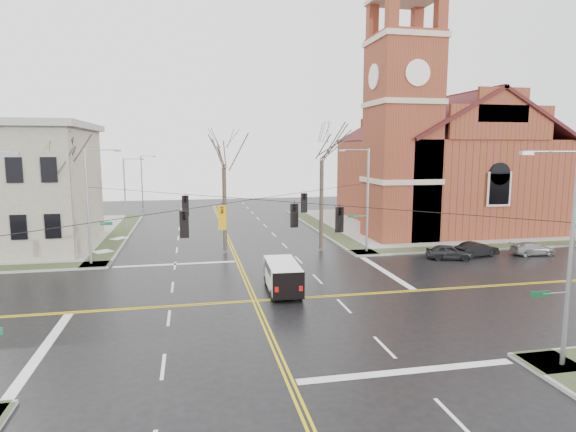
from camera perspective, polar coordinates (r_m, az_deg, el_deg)
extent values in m
plane|color=black|center=(29.67, -3.94, -10.01)|extent=(120.00, 120.00, 0.00)
cube|color=gray|center=(60.92, 16.67, -0.89)|extent=(30.00, 30.00, 0.15)
cube|color=#2E3C20|center=(55.76, 4.06, -1.29)|extent=(2.00, 30.00, 0.02)
cube|color=#2E3C20|center=(49.38, 24.24, -3.21)|extent=(30.00, 2.00, 0.02)
cube|color=#2E3C20|center=(54.26, -19.38, -1.99)|extent=(2.00, 30.00, 0.02)
cube|color=gold|center=(29.65, -4.18, -10.01)|extent=(0.12, 100.00, 0.01)
cube|color=gold|center=(29.68, -3.71, -9.98)|extent=(0.12, 100.00, 0.01)
cube|color=gold|center=(29.56, -3.91, -10.07)|extent=(100.00, 0.12, 0.01)
cube|color=gold|center=(29.78, -3.97, -9.93)|extent=(100.00, 0.12, 0.01)
cube|color=silver|center=(21.56, 14.05, -17.41)|extent=(9.50, 0.50, 0.01)
cube|color=silver|center=(39.57, -13.23, -5.58)|extent=(9.50, 0.50, 0.01)
cube|color=silver|center=(25.66, -26.95, -13.82)|extent=(0.50, 9.50, 0.01)
cube|color=silver|center=(37.04, 11.40, -6.46)|extent=(0.50, 9.50, 0.01)
cube|color=brown|center=(49.50, 13.28, 8.78)|extent=(6.00, 6.00, 20.00)
cube|color=#BDAB91|center=(50.56, 13.65, 19.60)|extent=(6.30, 6.30, 0.50)
cylinder|color=silver|center=(47.24, 15.13, 16.07)|extent=(2.40, 0.15, 2.40)
cylinder|color=silver|center=(48.78, 10.13, 15.96)|extent=(0.15, 2.40, 2.40)
cube|color=brown|center=(61.73, 17.23, 3.80)|extent=(18.00, 24.00, 10.00)
cube|color=brown|center=(52.62, 11.44, 0.26)|extent=(2.00, 5.00, 4.40)
cylinder|color=gray|center=(42.53, 9.41, 1.82)|extent=(0.20, 0.20, 9.00)
cylinder|color=gray|center=(42.49, 8.61, -0.01)|extent=(1.20, 0.06, 0.06)
cube|color=#0E552E|center=(42.25, 7.72, -0.03)|extent=(0.90, 0.04, 0.25)
cylinder|color=gray|center=(41.87, 8.00, 7.79)|extent=(2.40, 0.08, 0.08)
cube|color=gray|center=(41.49, 6.42, 7.74)|extent=(0.50, 0.22, 0.15)
cylinder|color=gray|center=(40.50, -22.63, 1.00)|extent=(0.20, 0.20, 9.00)
cylinder|color=gray|center=(40.56, -21.70, -0.87)|extent=(1.20, 0.06, 0.06)
cube|color=#0E552E|center=(40.44, -20.72, -0.84)|extent=(0.90, 0.04, 0.25)
cylinder|color=gray|center=(40.02, -21.28, 7.31)|extent=(2.40, 0.08, 0.08)
cube|color=gray|center=(39.84, -19.56, 7.32)|extent=(0.50, 0.22, 0.15)
cylinder|color=gray|center=(22.85, 30.51, -4.53)|extent=(0.20, 0.20, 9.00)
cylinder|color=gray|center=(22.77, 29.13, -7.98)|extent=(1.20, 0.06, 0.06)
cube|color=#0E552E|center=(22.33, 27.75, -8.19)|extent=(0.90, 0.04, 0.25)
cylinder|color=gray|center=(21.60, 28.96, 6.69)|extent=(2.40, 0.08, 0.08)
cube|color=gray|center=(20.85, 26.42, 6.71)|extent=(0.50, 0.22, 0.15)
cube|color=gray|center=(17.34, -30.00, 6.37)|extent=(0.50, 0.22, 0.15)
cylinder|color=black|center=(28.37, -4.06, 1.99)|extent=(23.02, 23.02, 0.03)
cylinder|color=black|center=(28.37, -4.06, 1.99)|extent=(23.02, 23.02, 0.03)
imported|color=black|center=(24.26, -12.20, -0.99)|extent=(0.21, 0.26, 1.30)
imported|color=black|center=(33.09, 1.92, 1.56)|extent=(0.21, 0.26, 1.30)
imported|color=orange|center=(26.29, -7.80, -0.19)|extent=(0.21, 0.26, 1.30)
imported|color=black|center=(32.19, -12.07, 1.21)|extent=(0.21, 0.26, 1.30)
imported|color=black|center=(25.45, 6.12, -0.44)|extent=(0.21, 0.26, 1.30)
imported|color=black|center=(26.85, 0.75, 0.05)|extent=(0.21, 0.26, 1.30)
cylinder|color=gray|center=(56.65, -18.76, 2.47)|extent=(0.16, 0.16, 8.00)
cylinder|color=gray|center=(56.32, -17.93, 6.46)|extent=(2.00, 0.07, 0.07)
cube|color=gray|center=(56.22, -16.91, 6.45)|extent=(0.45, 0.20, 0.13)
cylinder|color=gray|center=(76.47, -16.93, 3.89)|extent=(0.16, 0.16, 8.00)
cylinder|color=gray|center=(76.23, -16.29, 6.84)|extent=(2.00, 0.07, 0.07)
cube|color=gray|center=(76.15, -15.54, 6.83)|extent=(0.45, 0.20, 0.13)
cube|color=white|center=(31.06, -0.64, -7.01)|extent=(2.12, 5.00, 1.58)
cube|color=white|center=(33.07, -1.17, -6.49)|extent=(1.94, 0.92, 1.11)
cube|color=black|center=(33.26, -1.25, -5.50)|extent=(1.72, 0.19, 0.74)
cube|color=black|center=(31.11, -0.70, -6.02)|extent=(2.07, 3.42, 0.51)
cube|color=#B70C0A|center=(28.63, -1.35, -8.72)|extent=(0.23, 0.07, 0.32)
cube|color=#B70C0A|center=(28.85, 1.53, -8.59)|extent=(0.23, 0.07, 0.32)
cube|color=black|center=(31.28, -0.64, -8.44)|extent=(2.16, 5.05, 0.09)
cylinder|color=black|center=(32.71, -2.56, -7.66)|extent=(0.27, 0.68, 0.67)
cylinder|color=black|center=(32.94, 0.42, -7.54)|extent=(0.27, 0.68, 0.67)
cylinder|color=black|center=(29.62, -1.83, -9.34)|extent=(0.27, 0.68, 0.67)
cylinder|color=black|center=(29.87, 1.46, -9.19)|extent=(0.27, 0.68, 0.67)
imported|color=black|center=(42.26, 18.50, -4.07)|extent=(3.89, 2.41, 1.24)
imported|color=black|center=(44.19, 21.47, -3.69)|extent=(3.96, 1.93, 1.25)
imported|color=gray|center=(46.82, 27.00, -3.47)|extent=(3.88, 1.75, 1.10)
cylinder|color=#372C23|center=(43.37, -25.34, -0.02)|extent=(0.36, 0.36, 7.06)
cylinder|color=#372C23|center=(42.64, -7.52, 0.77)|extent=(0.36, 0.36, 7.37)
cylinder|color=#372C23|center=(43.30, 3.98, 1.33)|extent=(0.36, 0.36, 7.97)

